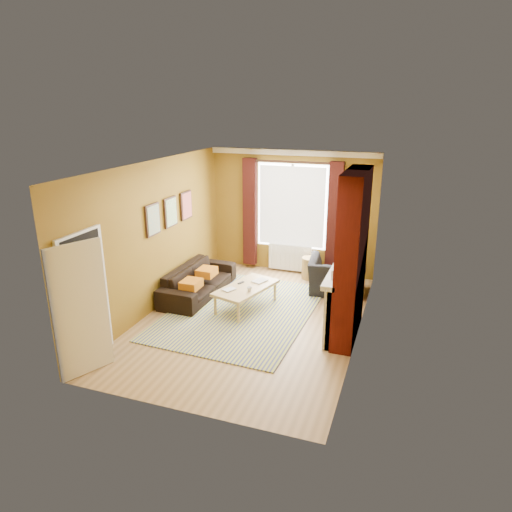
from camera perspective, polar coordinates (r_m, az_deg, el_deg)
name	(u,v)px	position (r m, az deg, el deg)	size (l,w,h in m)	color
ground	(252,320)	(8.42, -0.57, -7.95)	(5.50, 5.50, 0.00)	olive
room_walls	(291,247)	(7.97, 4.39, 1.18)	(3.82, 5.54, 2.83)	brown
striped_rug	(241,311)	(8.73, -1.85, -6.91)	(2.67, 3.60, 0.02)	#333F8D
sofa	(198,281)	(9.43, -7.22, -3.10)	(2.08, 0.81, 0.61)	black
armchair	(337,276)	(9.57, 10.07, -2.48)	(1.13, 0.99, 0.74)	black
coffee_table	(246,289)	(8.72, -1.24, -4.11)	(1.01, 1.47, 0.45)	tan
wicker_stool	(310,268)	(10.32, 6.82, -1.49)	(0.52, 0.52, 0.49)	olive
floor_lamp	(350,232)	(9.74, 11.72, 3.00)	(0.23, 0.23, 1.53)	black
book_a	(226,288)	(8.61, -3.75, -4.03)	(0.17, 0.23, 0.02)	#999999
book_b	(256,279)	(9.00, -0.03, -2.95)	(0.21, 0.29, 0.02)	#999999
mug	(249,289)	(8.46, -0.83, -4.18)	(0.09, 0.09, 0.09)	#999999
tv_remote	(241,283)	(8.85, -1.90, -3.35)	(0.10, 0.15, 0.02)	#252527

